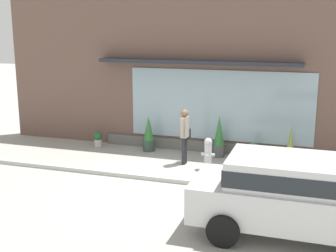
{
  "coord_description": "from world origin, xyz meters",
  "views": [
    {
      "loc": [
        3.61,
        -11.11,
        4.15
      ],
      "look_at": [
        -0.41,
        1.2,
        1.21
      ],
      "focal_mm": 47.81,
      "sensor_mm": 36.0,
      "label": 1
    }
  ],
  "objects_px": {
    "potted_plant_window_left": "(253,151)",
    "potted_plant_corner_tall": "(98,138)",
    "parked_car_silver": "(293,193)",
    "fire_hydrant": "(208,154)",
    "potted_plant_trailing_edge": "(290,147)",
    "potted_plant_near_hydrant": "(149,135)",
    "potted_plant_by_entrance": "(219,137)",
    "pedestrian_with_handbag": "(185,132)"
  },
  "relations": [
    {
      "from": "potted_plant_corner_tall",
      "to": "potted_plant_window_left",
      "type": "relative_size",
      "value": 0.92
    },
    {
      "from": "potted_plant_corner_tall",
      "to": "potted_plant_by_entrance",
      "type": "height_order",
      "value": "potted_plant_by_entrance"
    },
    {
      "from": "potted_plant_near_hydrant",
      "to": "fire_hydrant",
      "type": "bearing_deg",
      "value": -28.9
    },
    {
      "from": "parked_car_silver",
      "to": "fire_hydrant",
      "type": "bearing_deg",
      "value": 125.09
    },
    {
      "from": "potted_plant_corner_tall",
      "to": "potted_plant_trailing_edge",
      "type": "bearing_deg",
      "value": -2.17
    },
    {
      "from": "parked_car_silver",
      "to": "potted_plant_by_entrance",
      "type": "distance_m",
      "value": 5.6
    },
    {
      "from": "potted_plant_near_hydrant",
      "to": "potted_plant_by_entrance",
      "type": "distance_m",
      "value": 2.37
    },
    {
      "from": "pedestrian_with_handbag",
      "to": "parked_car_silver",
      "type": "bearing_deg",
      "value": -136.47
    },
    {
      "from": "potted_plant_window_left",
      "to": "potted_plant_near_hydrant",
      "type": "bearing_deg",
      "value": 177.84
    },
    {
      "from": "potted_plant_window_left",
      "to": "potted_plant_by_entrance",
      "type": "relative_size",
      "value": 0.45
    },
    {
      "from": "potted_plant_by_entrance",
      "to": "potted_plant_corner_tall",
      "type": "bearing_deg",
      "value": -178.09
    },
    {
      "from": "potted_plant_corner_tall",
      "to": "potted_plant_window_left",
      "type": "xyz_separation_m",
      "value": [
        5.36,
        -0.06,
        0.04
      ]
    },
    {
      "from": "pedestrian_with_handbag",
      "to": "potted_plant_trailing_edge",
      "type": "relative_size",
      "value": 1.34
    },
    {
      "from": "potted_plant_trailing_edge",
      "to": "parked_car_silver",
      "type": "bearing_deg",
      "value": -86.55
    },
    {
      "from": "potted_plant_corner_tall",
      "to": "potted_plant_trailing_edge",
      "type": "distance_m",
      "value": 6.47
    },
    {
      "from": "fire_hydrant",
      "to": "potted_plant_corner_tall",
      "type": "height_order",
      "value": "fire_hydrant"
    },
    {
      "from": "potted_plant_trailing_edge",
      "to": "fire_hydrant",
      "type": "bearing_deg",
      "value": -156.86
    },
    {
      "from": "potted_plant_window_left",
      "to": "potted_plant_by_entrance",
      "type": "height_order",
      "value": "potted_plant_by_entrance"
    },
    {
      "from": "fire_hydrant",
      "to": "potted_plant_trailing_edge",
      "type": "height_order",
      "value": "potted_plant_trailing_edge"
    },
    {
      "from": "potted_plant_window_left",
      "to": "potted_plant_trailing_edge",
      "type": "bearing_deg",
      "value": -9.6
    },
    {
      "from": "parked_car_silver",
      "to": "potted_plant_near_hydrant",
      "type": "relative_size",
      "value": 3.5
    },
    {
      "from": "potted_plant_near_hydrant",
      "to": "potted_plant_corner_tall",
      "type": "bearing_deg",
      "value": -177.75
    },
    {
      "from": "fire_hydrant",
      "to": "potted_plant_near_hydrant",
      "type": "relative_size",
      "value": 0.8
    },
    {
      "from": "pedestrian_with_handbag",
      "to": "potted_plant_near_hydrant",
      "type": "relative_size",
      "value": 1.44
    },
    {
      "from": "potted_plant_by_entrance",
      "to": "fire_hydrant",
      "type": "bearing_deg",
      "value": -91.74
    },
    {
      "from": "potted_plant_corner_tall",
      "to": "potted_plant_trailing_edge",
      "type": "relative_size",
      "value": 0.44
    },
    {
      "from": "pedestrian_with_handbag",
      "to": "potted_plant_by_entrance",
      "type": "height_order",
      "value": "pedestrian_with_handbag"
    },
    {
      "from": "fire_hydrant",
      "to": "potted_plant_window_left",
      "type": "xyz_separation_m",
      "value": [
        1.17,
        1.15,
        -0.13
      ]
    },
    {
      "from": "potted_plant_window_left",
      "to": "potted_plant_corner_tall",
      "type": "bearing_deg",
      "value": 179.36
    },
    {
      "from": "fire_hydrant",
      "to": "potted_plant_corner_tall",
      "type": "relative_size",
      "value": 1.72
    },
    {
      "from": "pedestrian_with_handbag",
      "to": "potted_plant_window_left",
      "type": "bearing_deg",
      "value": -63.12
    },
    {
      "from": "potted_plant_corner_tall",
      "to": "parked_car_silver",
      "type": "bearing_deg",
      "value": -35.83
    },
    {
      "from": "potted_plant_near_hydrant",
      "to": "parked_car_silver",
      "type": "bearing_deg",
      "value": -45.33
    },
    {
      "from": "potted_plant_by_entrance",
      "to": "potted_plant_window_left",
      "type": "bearing_deg",
      "value": -10.05
    },
    {
      "from": "pedestrian_with_handbag",
      "to": "potted_plant_window_left",
      "type": "xyz_separation_m",
      "value": [
        1.97,
        0.86,
        -0.64
      ]
    },
    {
      "from": "fire_hydrant",
      "to": "potted_plant_window_left",
      "type": "distance_m",
      "value": 1.65
    },
    {
      "from": "potted_plant_near_hydrant",
      "to": "potted_plant_trailing_edge",
      "type": "bearing_deg",
      "value": -3.95
    },
    {
      "from": "pedestrian_with_handbag",
      "to": "parked_car_silver",
      "type": "height_order",
      "value": "pedestrian_with_handbag"
    },
    {
      "from": "parked_car_silver",
      "to": "potted_plant_by_entrance",
      "type": "height_order",
      "value": "parked_car_silver"
    },
    {
      "from": "potted_plant_near_hydrant",
      "to": "potted_plant_trailing_edge",
      "type": "distance_m",
      "value": 4.61
    },
    {
      "from": "parked_car_silver",
      "to": "potted_plant_by_entrance",
      "type": "xyz_separation_m",
      "value": [
        -2.5,
        5.0,
        -0.28
      ]
    },
    {
      "from": "potted_plant_corner_tall",
      "to": "fire_hydrant",
      "type": "bearing_deg",
      "value": -16.16
    }
  ]
}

